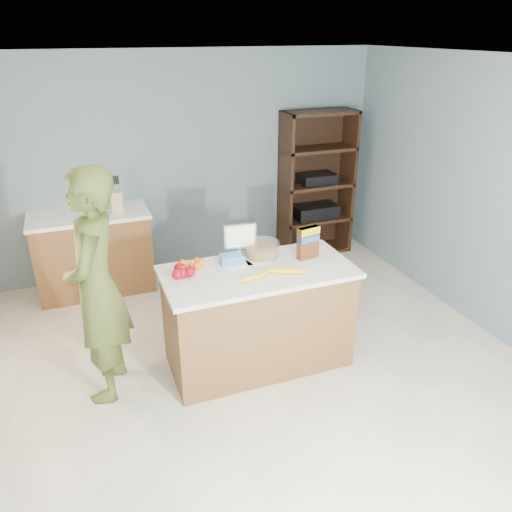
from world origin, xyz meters
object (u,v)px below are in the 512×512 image
object	(u,v)px
person	(97,288)
tv	(240,238)
counter_peninsula	(258,321)
cereal_box	(308,240)
shelving_unit	(315,186)

from	to	relation	value
person	tv	distance (m)	1.24
counter_peninsula	person	world-z (taller)	person
counter_peninsula	cereal_box	xyz separation A→B (m)	(0.47, 0.06, 0.65)
tv	counter_peninsula	bearing A→B (deg)	-83.13
shelving_unit	tv	world-z (taller)	shelving_unit
counter_peninsula	shelving_unit	xyz separation A→B (m)	(1.55, 2.05, 0.45)
shelving_unit	cereal_box	bearing A→B (deg)	-118.45
shelving_unit	cereal_box	size ratio (longest dim) A/B	6.43
tv	cereal_box	bearing A→B (deg)	-27.20
counter_peninsula	tv	world-z (taller)	tv
shelving_unit	person	bearing A→B (deg)	-145.12
counter_peninsula	person	size ratio (longest dim) A/B	0.85
shelving_unit	person	size ratio (longest dim) A/B	0.98
person	cereal_box	world-z (taller)	person
person	counter_peninsula	bearing A→B (deg)	100.99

